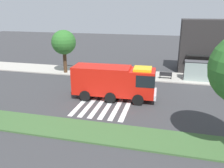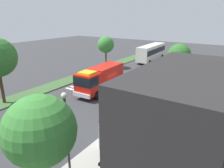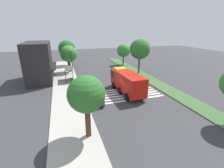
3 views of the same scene
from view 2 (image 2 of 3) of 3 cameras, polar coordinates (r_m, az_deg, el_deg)
ground_plane at (r=28.84m, az=-1.04°, el=-1.62°), size 120.00×120.00×0.00m
sidewalk at (r=25.35m, az=15.16°, el=-5.05°), size 60.00×4.66×0.14m
median_strip at (r=33.54m, az=-11.97°, el=1.00°), size 60.00×3.00×0.14m
crosswalk at (r=28.49m, az=-1.55°, el=-1.87°), size 4.95×11.14×0.01m
fire_truck at (r=27.62m, az=-3.46°, el=1.66°), size 8.55×3.10×3.44m
parked_car_west at (r=48.05m, az=20.40°, el=6.46°), size 4.59×2.10×1.63m
parked_car_mid at (r=27.01m, az=8.85°, el=-1.29°), size 4.31×2.14×1.72m
transit_bus at (r=48.25m, az=10.94°, el=8.90°), size 11.51×3.07×3.63m
bus_stop_shelter at (r=16.68m, az=0.92°, el=-10.31°), size 3.50×1.40×2.46m
bench_near_shelter at (r=20.37m, az=7.07°, el=-8.91°), size 1.60×0.50×0.90m
bench_west_of_shelter at (r=24.11m, az=11.84°, el=-4.68°), size 1.60×0.50×0.90m
street_lamp at (r=13.23m, az=-12.60°, el=-11.35°), size 0.36×0.36×5.51m
storefront_building at (r=12.19m, az=18.53°, el=-13.15°), size 8.90×5.25×7.44m
sidewalk_tree_far_west at (r=31.94m, az=18.22°, el=7.59°), size 3.36×3.36×5.98m
sidewalk_tree_west at (r=11.35m, az=-19.37°, el=-12.28°), size 3.79×3.79×6.10m
median_tree_far_west at (r=40.43m, az=-1.74°, el=10.91°), size 3.22×3.22×6.09m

